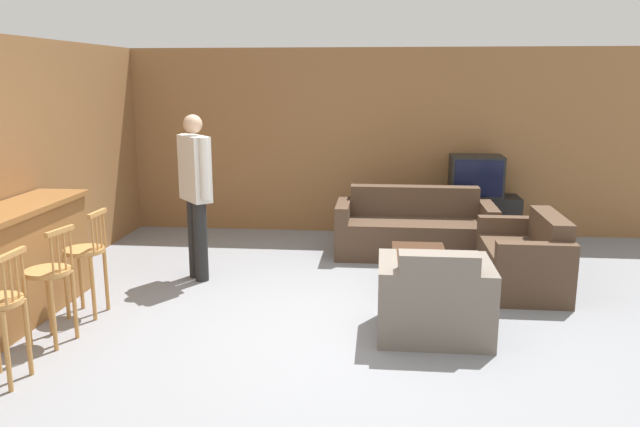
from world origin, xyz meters
TOP-DOWN VIEW (x-y plane):
  - ground_plane at (0.00, 0.00)m, footprint 24.00×24.00m
  - wall_back at (0.00, 3.66)m, footprint 9.40×0.08m
  - wall_left at (-3.19, 1.33)m, footprint 0.08×8.66m
  - bar_chair_mid at (-2.28, -0.52)m, footprint 0.44×0.44m
  - bar_chair_far at (-2.28, 0.13)m, footprint 0.38×0.38m
  - couch_far at (0.87, 2.48)m, footprint 1.95×0.83m
  - armchair_near at (0.91, -0.06)m, footprint 0.96×0.78m
  - loveseat_right at (1.97, 1.30)m, footprint 0.76×1.31m
  - coffee_table at (0.86, 1.15)m, footprint 0.56×1.00m
  - tv_unit at (1.71, 3.27)m, footprint 1.19×0.49m
  - tv at (1.71, 3.27)m, footprint 0.69×0.48m
  - book_on_table at (0.92, 0.94)m, footprint 0.23×0.19m
  - person_by_window at (-1.56, 1.28)m, footprint 0.45×0.50m

SIDE VIEW (x-z plane):
  - ground_plane at x=0.00m, z-range 0.00..0.00m
  - loveseat_right at x=1.97m, z-range -0.09..0.71m
  - couch_far at x=0.87m, z-range -0.11..0.73m
  - tv_unit at x=1.71m, z-range 0.00..0.62m
  - armchair_near at x=0.91m, z-range -0.10..0.72m
  - coffee_table at x=0.86m, z-range 0.14..0.52m
  - book_on_table at x=0.92m, z-range 0.39..0.42m
  - bar_chair_mid at x=-2.28m, z-range 0.04..1.05m
  - bar_chair_far at x=-2.28m, z-range 0.04..1.05m
  - tv at x=1.71m, z-range 0.62..1.17m
  - person_by_window at x=-1.56m, z-range 0.12..1.93m
  - wall_back at x=0.00m, z-range 0.00..2.60m
  - wall_left at x=-3.19m, z-range 0.00..2.60m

